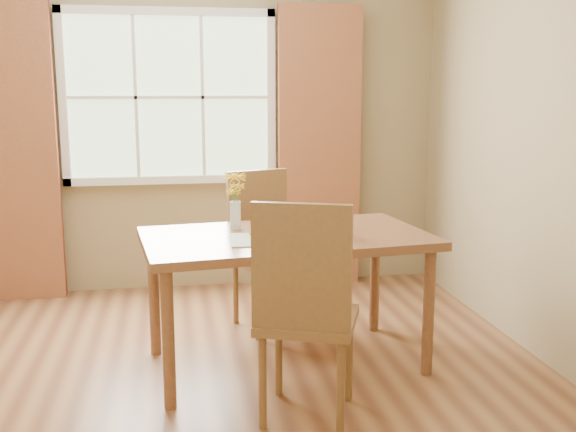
# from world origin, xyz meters

# --- Properties ---
(room) EXTENTS (4.24, 3.84, 2.74)m
(room) POSITION_xyz_m (0.00, 0.00, 1.35)
(room) COLOR brown
(room) RESTS_ON ground
(window) EXTENTS (1.62, 0.06, 1.32)m
(window) POSITION_xyz_m (0.00, 1.87, 1.50)
(window) COLOR #A5C393
(window) RESTS_ON room
(curtain_left) EXTENTS (0.65, 0.08, 2.20)m
(curtain_left) POSITION_xyz_m (-1.15, 1.78, 1.10)
(curtain_left) COLOR maroon
(curtain_left) RESTS_ON room
(curtain_right) EXTENTS (0.65, 0.08, 2.20)m
(curtain_right) POSITION_xyz_m (1.15, 1.78, 1.10)
(curtain_right) COLOR maroon
(curtain_right) RESTS_ON room
(dining_table) EXTENTS (1.67, 1.06, 0.77)m
(dining_table) POSITION_xyz_m (0.62, 0.22, 0.69)
(dining_table) COLOR brown
(dining_table) RESTS_ON room
(chair_near) EXTENTS (0.58, 0.58, 1.08)m
(chair_near) POSITION_xyz_m (0.59, -0.49, 0.59)
(chair_near) COLOR brown
(chair_near) RESTS_ON room
(chair_far) EXTENTS (0.54, 0.54, 1.03)m
(chair_far) POSITION_xyz_m (0.59, 0.92, 0.57)
(chair_far) COLOR brown
(chair_far) RESTS_ON room
(placemat) EXTENTS (0.46, 0.35, 0.01)m
(placemat) POSITION_xyz_m (0.52, 0.10, 0.77)
(placemat) COLOR beige
(placemat) RESTS_ON dining_table
(plate) EXTENTS (0.31, 0.31, 0.01)m
(plate) POSITION_xyz_m (0.56, 0.10, 0.78)
(plate) COLOR #80B32C
(plate) RESTS_ON placemat
(croissant_sandwich) EXTENTS (0.19, 0.15, 0.13)m
(croissant_sandwich) POSITION_xyz_m (0.52, 0.13, 0.85)
(croissant_sandwich) COLOR #C67E43
(croissant_sandwich) RESTS_ON plate
(water_glass) EXTENTS (0.08, 0.08, 0.12)m
(water_glass) POSITION_xyz_m (0.90, 0.15, 0.83)
(water_glass) COLOR silver
(water_glass) RESTS_ON dining_table
(flower_vase) EXTENTS (0.13, 0.13, 0.33)m
(flower_vase) POSITION_xyz_m (0.35, 0.41, 0.97)
(flower_vase) COLOR silver
(flower_vase) RESTS_ON dining_table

